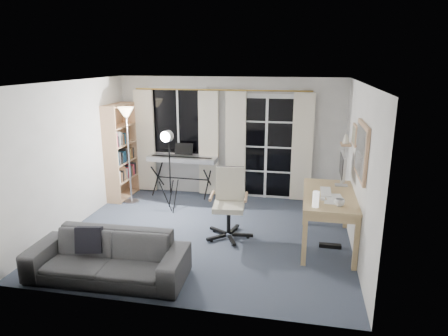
# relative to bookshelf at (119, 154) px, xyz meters

# --- Properties ---
(floor) EXTENTS (4.50, 4.00, 0.02)m
(floor) POSITION_rel_bookshelf_xyz_m (2.12, -1.41, -0.91)
(floor) COLOR #333C4B
(floor) RESTS_ON ground
(window) EXTENTS (1.20, 0.08, 1.40)m
(window) POSITION_rel_bookshelf_xyz_m (1.07, 0.57, 0.60)
(window) COLOR white
(window) RESTS_ON floor
(french_door) EXTENTS (1.32, 0.09, 2.11)m
(french_door) POSITION_rel_bookshelf_xyz_m (2.87, 0.57, 0.13)
(french_door) COLOR white
(french_door) RESTS_ON floor
(curtains) EXTENTS (3.60, 0.07, 2.13)m
(curtains) POSITION_rel_bookshelf_xyz_m (1.99, 0.47, 0.20)
(curtains) COLOR gold
(curtains) RESTS_ON floor
(bookshelf) EXTENTS (0.32, 0.89, 1.89)m
(bookshelf) POSITION_rel_bookshelf_xyz_m (0.00, 0.00, 0.00)
(bookshelf) COLOR tan
(bookshelf) RESTS_ON floor
(torchiere_lamp) EXTENTS (0.34, 0.34, 1.87)m
(torchiere_lamp) POSITION_rel_bookshelf_xyz_m (0.33, -0.27, 0.61)
(torchiere_lamp) COLOR #B2B2B7
(torchiere_lamp) RESTS_ON floor
(keyboard_piano) EXTENTS (1.41, 0.71, 1.02)m
(keyboard_piano) POSITION_rel_bookshelf_xyz_m (1.22, 0.29, -0.13)
(keyboard_piano) COLOR black
(keyboard_piano) RESTS_ON floor
(studio_light) EXTENTS (0.32, 0.33, 1.55)m
(studio_light) POSITION_rel_bookshelf_xyz_m (1.22, -0.57, 0.34)
(studio_light) COLOR black
(studio_light) RESTS_ON floor
(office_chair) EXTENTS (0.74, 0.75, 1.09)m
(office_chair) POSITION_rel_bookshelf_xyz_m (2.49, -1.34, -0.26)
(office_chair) COLOR black
(office_chair) RESTS_ON floor
(desk) EXTENTS (0.76, 1.51, 0.81)m
(desk) POSITION_rel_bookshelf_xyz_m (4.00, -1.42, -0.19)
(desk) COLOR tan
(desk) RESTS_ON floor
(monitor) EXTENTS (0.19, 0.58, 0.51)m
(monitor) POSITION_rel_bookshelf_xyz_m (4.20, -0.97, 0.22)
(monitor) COLOR silver
(monitor) RESTS_ON desk
(desk_clutter) EXTENTS (0.48, 0.92, 1.02)m
(desk_clutter) POSITION_rel_bookshelf_xyz_m (3.93, -1.66, -0.26)
(desk_clutter) COLOR white
(desk_clutter) RESTS_ON desk
(mug) EXTENTS (0.13, 0.11, 0.13)m
(mug) POSITION_rel_bookshelf_xyz_m (4.10, -1.92, -0.02)
(mug) COLOR silver
(mug) RESTS_ON desk
(wall_mirror) EXTENTS (0.04, 0.94, 0.74)m
(wall_mirror) POSITION_rel_bookshelf_xyz_m (4.35, -1.76, 0.65)
(wall_mirror) COLOR tan
(wall_mirror) RESTS_ON floor
(framed_print) EXTENTS (0.03, 0.42, 0.32)m
(framed_print) POSITION_rel_bookshelf_xyz_m (4.35, -0.86, 0.70)
(framed_print) COLOR tan
(framed_print) RESTS_ON floor
(wall_shelf) EXTENTS (0.16, 0.30, 0.18)m
(wall_shelf) POSITION_rel_bookshelf_xyz_m (4.28, -0.36, 0.51)
(wall_shelf) COLOR tan
(wall_shelf) RESTS_ON floor
(sofa) EXTENTS (2.02, 0.64, 0.78)m
(sofa) POSITION_rel_bookshelf_xyz_m (1.21, -2.96, -0.50)
(sofa) COLOR #303032
(sofa) RESTS_ON floor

